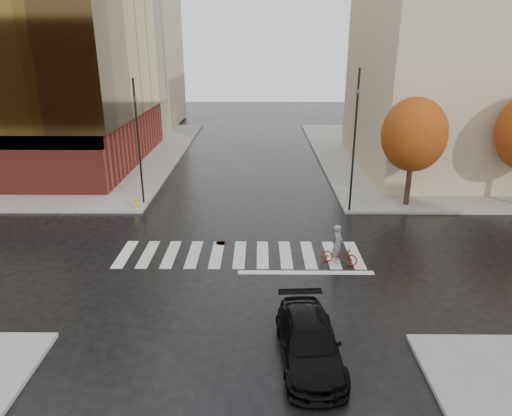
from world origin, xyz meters
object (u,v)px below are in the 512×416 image
Objects in this scene: fire_hydrant at (136,202)px; traffic_light_ne at (355,131)px; traffic_light_nw at (138,134)px; sedan at (309,342)px; cyclist at (339,251)px.

traffic_light_ne is at bearing -0.90° from fire_hydrant.
traffic_light_nw is at bearing 79.71° from fire_hydrant.
traffic_light_ne is at bearing 76.48° from traffic_light_nw.
traffic_light_nw is at bearing -6.29° from traffic_light_ne.
sedan is at bearing 23.29° from traffic_light_nw.
fire_hydrant is (-12.80, 0.20, -4.36)m from traffic_light_ne.
traffic_light_ne reaches higher than traffic_light_nw.
cyclist is at bearing -32.01° from fire_hydrant.
fire_hydrant is (-0.20, -1.10, -3.92)m from traffic_light_nw.
fire_hydrant is (-11.05, 6.91, -0.12)m from cyclist.
sedan is 0.56× the size of traffic_light_ne.
traffic_light_ne is (3.78, 13.43, 4.23)m from sedan.
traffic_light_ne is (1.75, 6.71, 4.25)m from cyclist.
cyclist is 2.74× the size of fire_hydrant.
cyclist reaches higher than fire_hydrant.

